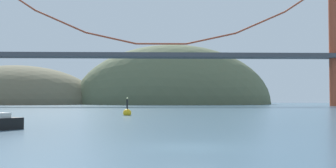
{
  "coord_description": "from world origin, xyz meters",
  "views": [
    {
      "loc": [
        -1.55,
        -18.26,
        2.23
      ],
      "look_at": [
        0.0,
        31.22,
        4.04
      ],
      "focal_mm": 42.37,
      "sensor_mm": 36.0,
      "label": 1
    }
  ],
  "objects": [
    {
      "name": "channel_buoy",
      "position": [
        -5.3,
        34.19,
        0.37
      ],
      "size": [
        1.1,
        1.1,
        2.64
      ],
      "color": "gold",
      "rests_on": "ground_plane"
    },
    {
      "name": "suspension_bridge",
      "position": [
        0.0,
        95.0,
        16.13
      ],
      "size": [
        136.82,
        6.0,
        37.11
      ],
      "color": "#A34228",
      "rests_on": "ground_plane"
    },
    {
      "name": "headland_left",
      "position": [
        -55.0,
        135.0,
        0.0
      ],
      "size": [
        63.44,
        44.0,
        29.77
      ],
      "primitive_type": "ellipsoid",
      "color": "#6B664C",
      "rests_on": "ground_plane"
    },
    {
      "name": "headland_center",
      "position": [
        5.0,
        135.0,
        0.0
      ],
      "size": [
        76.07,
        44.0,
        46.03
      ],
      "primitive_type": "ellipsoid",
      "color": "#5B6647",
      "rests_on": "ground_plane"
    },
    {
      "name": "ground_plane",
      "position": [
        0.0,
        0.0,
        0.0
      ],
      "size": [
        360.0,
        360.0,
        0.0
      ],
      "primitive_type": "plane",
      "color": "#426075"
    }
  ]
}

